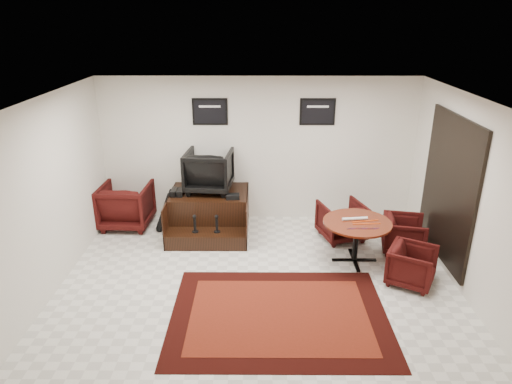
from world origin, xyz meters
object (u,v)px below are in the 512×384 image
at_px(shine_chair, 209,169).
at_px(table_chair_corner, 412,264).
at_px(armchair_side, 126,203).
at_px(meeting_table, 357,227).
at_px(table_chair_back, 342,219).
at_px(shine_podium, 210,213).
at_px(table_chair_window, 404,233).

height_order(shine_chair, table_chair_corner, shine_chair).
bearing_deg(armchair_side, shine_chair, -178.51).
bearing_deg(table_chair_corner, meeting_table, 75.96).
distance_m(table_chair_back, table_chair_corner, 1.72).
distance_m(shine_chair, table_chair_back, 2.60).
bearing_deg(meeting_table, shine_chair, 152.34).
relative_size(shine_chair, armchair_side, 0.91).
distance_m(armchair_side, meeting_table, 4.35).
bearing_deg(table_chair_back, shine_podium, -24.53).
height_order(table_chair_window, table_chair_corner, table_chair_window).
height_order(meeting_table, table_chair_corner, meeting_table).
relative_size(shine_chair, table_chair_corner, 1.28).
xyz_separation_m(shine_chair, table_chair_corner, (3.24, -1.99, -0.84)).
bearing_deg(meeting_table, shine_podium, 155.05).
bearing_deg(meeting_table, armchair_side, 161.89).
height_order(meeting_table, table_chair_window, meeting_table).
relative_size(table_chair_back, table_chair_window, 1.09).
distance_m(meeting_table, table_chair_back, 0.89).
height_order(armchair_side, meeting_table, armchair_side).
height_order(meeting_table, table_chair_back, table_chair_back).
distance_m(meeting_table, table_chair_window, 1.01).
bearing_deg(shine_chair, table_chair_corner, 154.06).
xyz_separation_m(shine_podium, table_chair_back, (2.43, -0.32, 0.04)).
height_order(shine_chair, meeting_table, shine_chair).
relative_size(shine_podium, table_chair_window, 2.15).
xyz_separation_m(shine_chair, armchair_side, (-1.62, 0.03, -0.71)).
height_order(armchair_side, table_chair_window, armchair_side).
relative_size(meeting_table, table_chair_window, 1.59).
height_order(shine_podium, shine_chair, shine_chair).
bearing_deg(meeting_table, table_chair_corner, -42.86).
relative_size(armchair_side, table_chair_corner, 1.40).
relative_size(armchair_side, meeting_table, 0.85).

